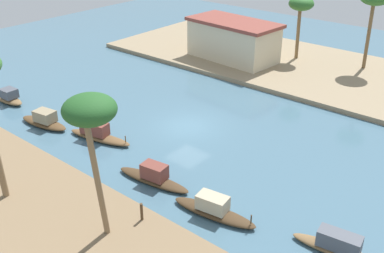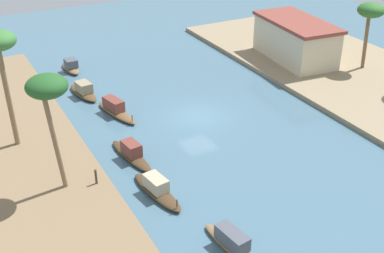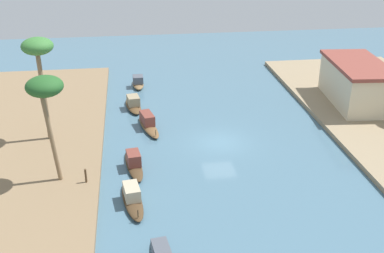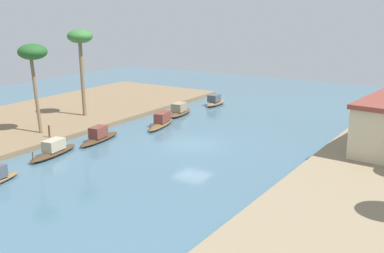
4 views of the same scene
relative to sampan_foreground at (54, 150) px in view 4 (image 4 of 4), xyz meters
The scene contains 10 objects.
river_water 10.21m from the sampan_foreground, 137.52° to the left, with size 70.55×70.55×0.00m, color #476B7F.
riverbank_left 11.89m from the sampan_foreground, 129.29° to the right, with size 38.37×14.27×0.39m, color #846B4C.
sampan_foreground is the anchor object (origin of this frame).
sampan_open_hull 10.98m from the sampan_foreground, behind, with size 4.88×2.04×1.23m.
sampan_with_red_awning 4.41m from the sampan_foreground, behind, with size 4.82×1.63×1.21m.
sampan_midstream 15.37m from the sampan_foreground, behind, with size 4.26×1.82×1.22m.
sampan_downstream_large 21.21m from the sampan_foreground, behind, with size 3.52×1.19×1.19m.
mooring_post 3.67m from the sampan_foreground, 127.18° to the right, with size 0.14×0.14×0.95m, color #4C3823.
palm_tree_left_near 12.99m from the sampan_foreground, 146.35° to the right, with size 2.27×2.27×7.87m.
palm_tree_left_far 8.35m from the sampan_foreground, 120.20° to the right, with size 2.27×2.27×7.08m.
Camera 4 is at (29.56, 18.77, 10.42)m, focal length 44.82 mm.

